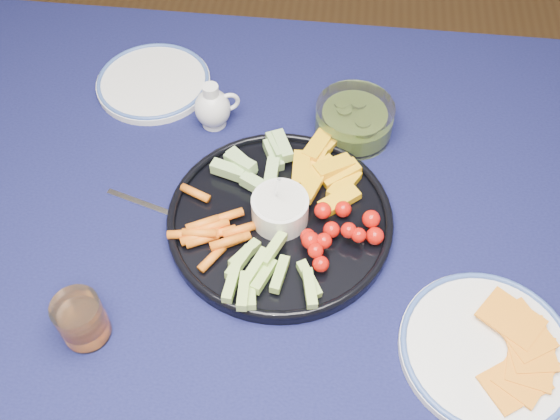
# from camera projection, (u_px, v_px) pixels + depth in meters

# --- Properties ---
(dining_table) EXTENTS (1.67, 1.07, 0.75)m
(dining_table) POSITION_uv_depth(u_px,v_px,m) (266.00, 253.00, 1.08)
(dining_table) COLOR #522C1B
(dining_table) RESTS_ON ground
(crudite_platter) EXTENTS (0.36, 0.36, 0.12)m
(crudite_platter) POSITION_uv_depth(u_px,v_px,m) (279.00, 216.00, 0.99)
(crudite_platter) COLOR black
(crudite_platter) RESTS_ON dining_table
(creamer_pitcher) EXTENTS (0.08, 0.06, 0.09)m
(creamer_pitcher) POSITION_uv_depth(u_px,v_px,m) (213.00, 108.00, 1.11)
(creamer_pitcher) COLOR silver
(creamer_pitcher) RESTS_ON dining_table
(pickle_bowl) EXTENTS (0.14, 0.14, 0.06)m
(pickle_bowl) POSITION_uv_depth(u_px,v_px,m) (354.00, 121.00, 1.10)
(pickle_bowl) COLOR white
(pickle_bowl) RESTS_ON dining_table
(cheese_plate) EXTENTS (0.25, 0.25, 0.03)m
(cheese_plate) POSITION_uv_depth(u_px,v_px,m) (488.00, 349.00, 0.86)
(cheese_plate) COLOR white
(cheese_plate) RESTS_ON dining_table
(juice_tumbler) EXTENTS (0.07, 0.07, 0.08)m
(juice_tumbler) POSITION_uv_depth(u_px,v_px,m) (82.00, 321.00, 0.87)
(juice_tumbler) COLOR white
(juice_tumbler) RESTS_ON dining_table
(fork_left) EXTENTS (0.17, 0.06, 0.00)m
(fork_left) POSITION_uv_depth(u_px,v_px,m) (160.00, 210.00, 1.02)
(fork_left) COLOR white
(fork_left) RESTS_ON dining_table
(fork_right) EXTENTS (0.13, 0.16, 0.00)m
(fork_right) POSITION_uv_depth(u_px,v_px,m) (532.00, 361.00, 0.87)
(fork_right) COLOR white
(fork_right) RESTS_ON dining_table
(side_plate_extra) EXTENTS (0.22, 0.22, 0.02)m
(side_plate_extra) POSITION_uv_depth(u_px,v_px,m) (153.00, 82.00, 1.19)
(side_plate_extra) COLOR white
(side_plate_extra) RESTS_ON dining_table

